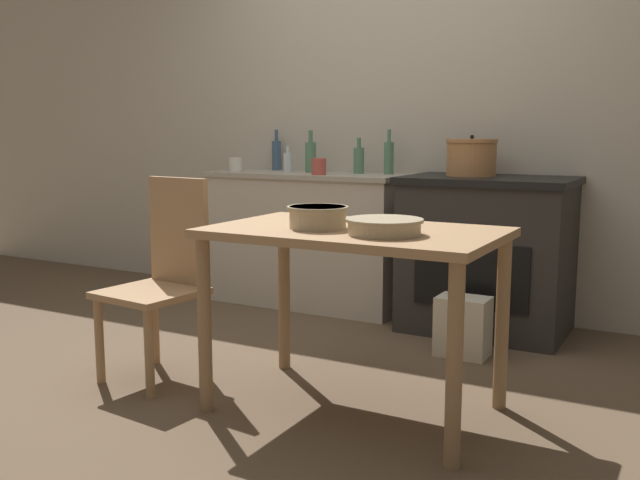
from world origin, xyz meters
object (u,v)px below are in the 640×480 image
Objects in this scene: work_table at (355,255)px; bottle_center_left at (288,162)px; bottle_mid_left at (311,156)px; bottle_center at (359,160)px; bottle_far_left at (277,155)px; mixing_bowl_small at (384,225)px; bottle_left at (389,157)px; cup_mid_right at (235,164)px; stock_pot at (471,157)px; cup_center_right at (319,167)px; flour_sack at (463,326)px; mixing_bowl_large at (318,216)px; stove at (487,254)px; chair at (163,275)px.

work_table is 1.99m from bottle_center_left.
bottle_mid_left reaches higher than bottle_center.
bottle_far_left is (-1.42, 1.66, 0.33)m from work_table.
bottle_left reaches higher than mixing_bowl_small.
cup_mid_right is at bearing -121.95° from bottle_far_left.
cup_center_right is at bearing -172.49° from stock_pot.
mixing_bowl_large is at bearing -107.37° from flour_sack.
mixing_bowl_small is at bearing -88.71° from stove.
cup_mid_right is (-1.60, -0.05, -0.07)m from stock_pot.
cup_mid_right is (-1.03, -0.21, -0.06)m from bottle_left.
work_table is at bearing 9.18° from chair.
cup_mid_right is at bearing -165.05° from bottle_mid_left.
cup_mid_right reaches higher than stove.
bottle_left is at bearing 112.99° from mixing_bowl_small.
mixing_bowl_large is at bearing -59.50° from bottle_mid_left.
stock_pot is 1.07× the size of bottle_mid_left.
bottle_center is at bearing -168.25° from bottle_left.
bottle_mid_left reaches higher than stove.
chair is 9.08× the size of cup_center_right.
stock_pot reaches higher than work_table.
bottle_center is at bearing 88.43° from chair.
flour_sack is 1.05× the size of mixing_bowl_small.
flour_sack is at bearing -44.02° from bottle_left.
chair is 1.84m from bottle_far_left.
cup_center_right is at bearing 126.85° from mixing_bowl_small.
mixing_bowl_small is 1.79m from cup_center_right.
bottle_center_left is at bearing -177.75° from bottle_mid_left.
bottle_center is at bearing -7.85° from bottle_far_left.
cup_center_right is (-0.77, 1.40, 0.12)m from mixing_bowl_large.
cup_center_right reaches higher than work_table.
bottle_center is (-0.74, 1.57, 0.31)m from work_table.
stove is 3.38× the size of bottle_left.
mixing_bowl_small is 2.87× the size of cup_center_right.
bottle_mid_left is (-0.52, -0.07, -0.00)m from bottle_left.
work_table is 1.73m from bottle_left.
bottle_left is at bearing 6.46° from bottle_center_left.
bottle_left is 1.02× the size of bottle_mid_left.
stove is at bearing 93.90° from flour_sack.
cup_mid_right reaches higher than chair.
chair is at bearing -103.75° from bottle_left.
bottle_center is (0.33, 0.03, -0.02)m from bottle_mid_left.
bottle_center_left is at bearing 156.30° from flour_sack.
cup_mid_right is at bearing -178.12° from stock_pot.
bottle_center_left is at bearing -173.54° from bottle_left.
work_table is 4.13× the size of bottle_far_left.
mixing_bowl_small is 3.19× the size of cup_mid_right.
work_table reaches higher than flour_sack.
chair is 4.09× the size of bottle_center.
mixing_bowl_large is at bearing -75.87° from bottle_left.
cup_mid_right is (-0.84, -0.17, -0.04)m from bottle_center.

